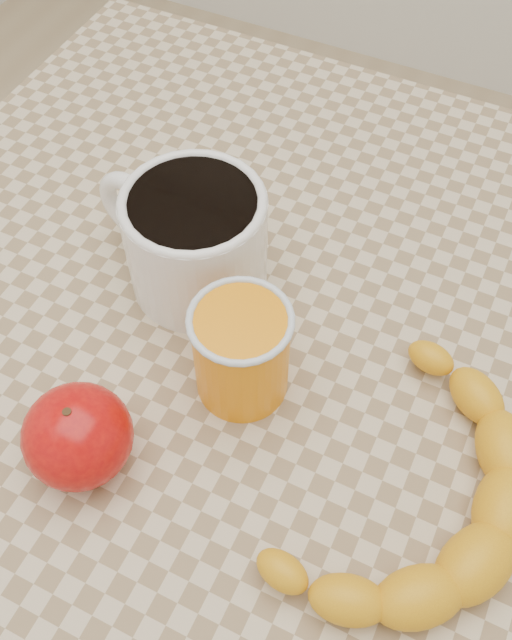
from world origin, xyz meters
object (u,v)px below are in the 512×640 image
at_px(table, 256,382).
at_px(banana, 411,492).
at_px(orange_juice_glass, 241,351).
at_px(apple, 78,436).
at_px(coffee_mug, 193,236).

xyz_separation_m(table, banana, (0.17, -0.09, 0.11)).
xyz_separation_m(table, orange_juice_glass, (0.01, -0.05, 0.13)).
distance_m(table, banana, 0.22).
height_order(orange_juice_glass, banana, orange_juice_glass).
bearing_deg(apple, coffee_mug, 92.47).
relative_size(table, orange_juice_glass, 8.45).
bearing_deg(apple, banana, 16.94).
bearing_deg(table, coffee_mug, 156.95).
height_order(orange_juice_glass, apple, orange_juice_glass).
relative_size(table, banana, 2.36).
relative_size(coffee_mug, banana, 0.54).
bearing_deg(orange_juice_glass, coffee_mug, 136.62).
bearing_deg(table, orange_juice_glass, -77.15).
xyz_separation_m(coffee_mug, apple, (0.01, -0.20, -0.02)).
bearing_deg(banana, apple, -142.49).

